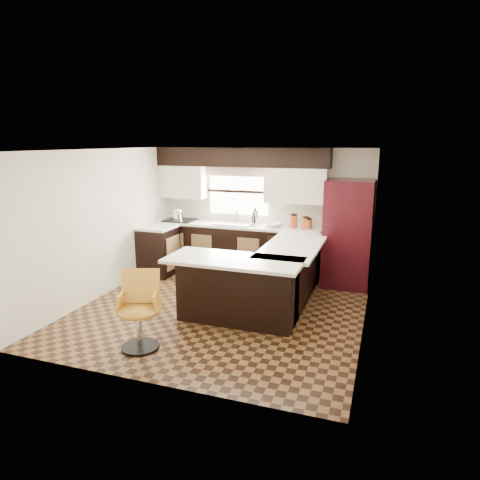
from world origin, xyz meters
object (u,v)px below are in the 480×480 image
at_px(refrigerator, 348,233).
at_px(bar_chair, 138,312).
at_px(peninsula_return, 238,291).
at_px(peninsula_long, 289,275).

height_order(refrigerator, bar_chair, refrigerator).
distance_m(peninsula_return, refrigerator, 2.54).
xyz_separation_m(peninsula_return, refrigerator, (1.30, 2.13, 0.49)).
bearing_deg(peninsula_long, peninsula_return, -118.30).
relative_size(refrigerator, bar_chair, 1.94).
xyz_separation_m(peninsula_long, refrigerator, (0.78, 1.15, 0.49)).
height_order(peninsula_long, bar_chair, bar_chair).
relative_size(peninsula_return, refrigerator, 0.88).
relative_size(peninsula_long, bar_chair, 2.01).
xyz_separation_m(refrigerator, bar_chair, (-2.17, -3.32, -0.45)).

